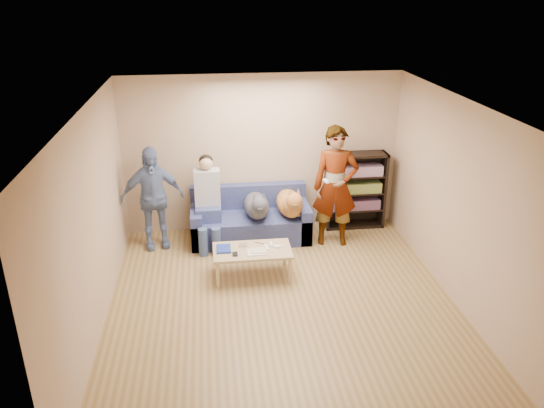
{
  "coord_description": "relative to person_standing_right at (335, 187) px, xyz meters",
  "views": [
    {
      "loc": [
        -0.86,
        -5.75,
        3.89
      ],
      "look_at": [
        0.0,
        1.2,
        0.95
      ],
      "focal_mm": 35.0,
      "sensor_mm": 36.0,
      "label": 1
    }
  ],
  "objects": [
    {
      "name": "ground",
      "position": [
        -1.06,
        -1.75,
        -0.96
      ],
      "size": [
        5.0,
        5.0,
        0.0
      ],
      "primitive_type": "plane",
      "color": "olive",
      "rests_on": "ground"
    },
    {
      "name": "wall_left",
      "position": [
        -3.31,
        -1.75,
        0.34
      ],
      "size": [
        0.0,
        5.0,
        5.0
      ],
      "primitive_type": "plane",
      "rotation": [
        1.57,
        0.0,
        1.57
      ],
      "color": "tan",
      "rests_on": "ground"
    },
    {
      "name": "person_standing_right",
      "position": [
        0.0,
        0.0,
        0.0
      ],
      "size": [
        0.76,
        0.55,
        1.92
      ],
      "primitive_type": "imported",
      "rotation": [
        0.0,
        0.0,
        -0.14
      ],
      "color": "gray",
      "rests_on": "ground"
    },
    {
      "name": "controller_b",
      "position": [
        -1.02,
        -0.88,
        -0.52
      ],
      "size": [
        0.09,
        0.06,
        0.03
      ],
      "primitive_type": "cube",
      "color": "white",
      "rests_on": "coffee_table"
    },
    {
      "name": "headphone_cup_a",
      "position": [
        -1.18,
        -0.92,
        -0.53
      ],
      "size": [
        0.07,
        0.07,
        0.02
      ],
      "primitive_type": "cylinder",
      "color": "white",
      "rests_on": "coffee_table"
    },
    {
      "name": "papers",
      "position": [
        -1.33,
        -1.0,
        -0.53
      ],
      "size": [
        0.26,
        0.2,
        0.02
      ],
      "primitive_type": "cube",
      "color": "silver",
      "rests_on": "coffee_table"
    },
    {
      "name": "wall_front",
      "position": [
        -1.06,
        -4.25,
        0.34
      ],
      "size": [
        4.5,
        0.0,
        4.5
      ],
      "primitive_type": "plane",
      "rotation": [
        -1.57,
        0.0,
        0.0
      ],
      "color": "tan",
      "rests_on": "ground"
    },
    {
      "name": "ceiling",
      "position": [
        -1.06,
        -1.75,
        1.64
      ],
      "size": [
        5.0,
        5.0,
        0.0
      ],
      "primitive_type": "plane",
      "rotation": [
        3.14,
        0.0,
        0.0
      ],
      "color": "white",
      "rests_on": "ground"
    },
    {
      "name": "sofa",
      "position": [
        -1.31,
        0.35,
        -0.68
      ],
      "size": [
        1.9,
        0.85,
        0.82
      ],
      "color": "#515B93",
      "rests_on": "ground"
    },
    {
      "name": "held_controller",
      "position": [
        -0.2,
        -0.2,
        0.18
      ],
      "size": [
        0.07,
        0.14,
        0.03
      ],
      "primitive_type": "cube",
      "rotation": [
        0.0,
        0.0,
        0.21
      ],
      "color": "white",
      "rests_on": "person_standing_right"
    },
    {
      "name": "coffee_table",
      "position": [
        -1.38,
        -0.9,
        -0.58
      ],
      "size": [
        1.1,
        0.6,
        0.42
      ],
      "color": "tan",
      "rests_on": "ground"
    },
    {
      "name": "controller_a",
      "position": [
        -1.1,
        -0.8,
        -0.52
      ],
      "size": [
        0.04,
        0.13,
        0.03
      ],
      "primitive_type": "cube",
      "color": "white",
      "rests_on": "coffee_table"
    },
    {
      "name": "headphone_cup_b",
      "position": [
        -1.18,
        -0.84,
        -0.53
      ],
      "size": [
        0.07,
        0.07,
        0.02
      ],
      "primitive_type": "cylinder",
      "color": "white",
      "rests_on": "coffee_table"
    },
    {
      "name": "wall_right",
      "position": [
        1.19,
        -1.75,
        0.34
      ],
      "size": [
        0.0,
        5.0,
        5.0
      ],
      "primitive_type": "plane",
      "rotation": [
        1.57,
        0.0,
        -1.57
      ],
      "color": "tan",
      "rests_on": "ground"
    },
    {
      "name": "dog_tan",
      "position": [
        -0.67,
        0.18,
        -0.32
      ],
      "size": [
        0.41,
        1.17,
        0.6
      ],
      "color": "#C57F3C",
      "rests_on": "sofa"
    },
    {
      "name": "magazine",
      "position": [
        -1.3,
        -0.98,
        -0.52
      ],
      "size": [
        0.22,
        0.17,
        0.01
      ],
      "primitive_type": "cube",
      "color": "beige",
      "rests_on": "coffee_table"
    },
    {
      "name": "pen_orange",
      "position": [
        -1.4,
        -1.06,
        -0.53
      ],
      "size": [
        0.13,
        0.06,
        0.01
      ],
      "primitive_type": "cylinder",
      "rotation": [
        0.0,
        1.57,
        0.35
      ],
      "color": "orange",
      "rests_on": "coffee_table"
    },
    {
      "name": "dog_gray",
      "position": [
        -1.21,
        0.17,
        -0.33
      ],
      "size": [
        0.4,
        1.24,
        0.57
      ],
      "color": "#4B4C55",
      "rests_on": "sofa"
    },
    {
      "name": "blanket",
      "position": [
        -0.52,
        0.18,
        -0.46
      ],
      "size": [
        0.4,
        0.34,
        0.14
      ],
      "primitive_type": "ellipsoid",
      "color": "#B1B1B6",
      "rests_on": "sofa"
    },
    {
      "name": "notebook_blue",
      "position": [
        -1.78,
        -0.85,
        -0.53
      ],
      "size": [
        0.2,
        0.26,
        0.03
      ],
      "primitive_type": "cube",
      "color": "navy",
      "rests_on": "coffee_table"
    },
    {
      "name": "wall_back",
      "position": [
        -1.06,
        0.75,
        0.34
      ],
      "size": [
        4.5,
        0.0,
        4.5
      ],
      "primitive_type": "plane",
      "rotation": [
        1.57,
        0.0,
        0.0
      ],
      "color": "tan",
      "rests_on": "ground"
    },
    {
      "name": "person_seated",
      "position": [
        -1.98,
        0.22,
        -0.19
      ],
      "size": [
        0.4,
        0.73,
        1.47
      ],
      "color": "#3D4888",
      "rests_on": "sofa"
    },
    {
      "name": "person_standing_left",
      "position": [
        -2.82,
        0.22,
        -0.14
      ],
      "size": [
        1.02,
        0.59,
        1.64
      ],
      "primitive_type": "imported",
      "rotation": [
        0.0,
        0.0,
        0.2
      ],
      "color": "#7289B7",
      "rests_on": "ground"
    },
    {
      "name": "wallet",
      "position": [
        -1.63,
        -1.02,
        -0.53
      ],
      "size": [
        0.07,
        0.12,
        0.02
      ],
      "primitive_type": "cube",
      "color": "black",
      "rests_on": "coffee_table"
    },
    {
      "name": "camera_silver",
      "position": [
        -1.5,
        -0.78,
        -0.51
      ],
      "size": [
        0.11,
        0.06,
        0.05
      ],
      "primitive_type": "cube",
      "color": "#B3B3B7",
      "rests_on": "coffee_table"
    },
    {
      "name": "bookshelf",
      "position": [
        0.49,
        0.58,
        -0.28
      ],
      "size": [
        1.0,
        0.34,
        1.3
      ],
      "color": "black",
      "rests_on": "ground"
    },
    {
      "name": "pen_black",
      "position": [
        -1.26,
        -0.72,
        -0.53
      ],
      "size": [
        0.13,
        0.08,
        0.01
      ],
      "primitive_type": "cylinder",
      "rotation": [
        0.0,
        1.57,
        -0.52
      ],
      "color": "black",
      "rests_on": "coffee_table"
    }
  ]
}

